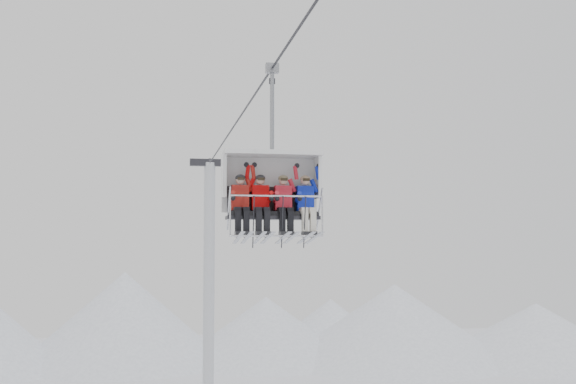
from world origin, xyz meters
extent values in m
cone|color=white|center=(-5.00, 44.00, 3.50)|extent=(16.00, 16.00, 7.00)
cone|color=white|center=(6.00, 43.00, 2.50)|extent=(14.00, 14.00, 5.00)
cone|color=white|center=(16.00, 41.00, 3.00)|extent=(18.00, 18.00, 6.00)
cone|color=white|center=(27.00, 39.00, 2.25)|extent=(16.00, 16.00, 4.50)
cone|color=white|center=(12.00, 46.00, 2.25)|extent=(12.00, 12.00, 4.50)
cylinder|color=silver|center=(0.00, 22.00, 6.65)|extent=(0.56, 0.56, 13.30)
cube|color=#2A2A2E|center=(0.00, 22.00, 13.30)|extent=(2.00, 0.35, 0.35)
cylinder|color=#2A2A2E|center=(0.00, 0.00, 13.30)|extent=(0.06, 50.00, 0.06)
cube|color=black|center=(0.00, 1.95, 9.95)|extent=(1.99, 0.55, 0.10)
cube|color=black|center=(0.00, 2.21, 10.29)|extent=(1.99, 0.10, 0.58)
cube|color=#2A2A2E|center=(0.00, 1.95, 9.86)|extent=(2.08, 0.60, 0.08)
cube|color=silver|center=(0.00, 2.43, 10.65)|extent=(2.22, 0.10, 1.32)
cube|color=silver|center=(0.00, 2.03, 11.31)|extent=(2.22, 0.90, 0.10)
cylinder|color=silver|center=(0.00, 1.40, 10.32)|extent=(2.03, 0.04, 0.04)
cylinder|color=silver|center=(0.00, 1.33, 9.45)|extent=(2.03, 0.04, 0.04)
cylinder|color=gray|center=(0.00, 2.05, 12.31)|extent=(0.10, 0.10, 1.99)
cube|color=gray|center=(0.00, 2.05, 13.30)|extent=(0.30, 0.18, 0.22)
cube|color=#A51D15|center=(-0.73, 1.99, 10.31)|extent=(0.38, 0.25, 0.56)
sphere|color=tan|center=(-0.73, 1.95, 10.71)|extent=(0.21, 0.21, 0.21)
cube|color=black|center=(-0.82, 1.55, 9.77)|extent=(0.13, 0.15, 0.45)
cube|color=black|center=(-0.64, 1.55, 9.77)|extent=(0.13, 0.15, 0.45)
cube|color=silver|center=(-0.82, 1.45, 9.41)|extent=(0.09, 1.69, 0.26)
cube|color=silver|center=(-0.64, 1.45, 9.41)|extent=(0.09, 1.69, 0.26)
cube|color=#B90506|center=(-0.28, 1.99, 10.31)|extent=(0.38, 0.25, 0.56)
sphere|color=tan|center=(-0.28, 1.95, 10.71)|extent=(0.21, 0.21, 0.21)
cube|color=black|center=(-0.37, 1.55, 9.77)|extent=(0.13, 0.15, 0.45)
cube|color=black|center=(-0.19, 1.55, 9.77)|extent=(0.13, 0.15, 0.45)
cube|color=silver|center=(-0.37, 1.45, 9.41)|extent=(0.09, 1.69, 0.26)
cube|color=silver|center=(-0.19, 1.45, 9.41)|extent=(0.09, 1.69, 0.26)
cube|color=red|center=(0.24, 1.99, 10.31)|extent=(0.38, 0.25, 0.56)
sphere|color=tan|center=(0.24, 1.95, 10.71)|extent=(0.21, 0.21, 0.21)
cube|color=black|center=(0.15, 1.55, 9.77)|extent=(0.13, 0.15, 0.45)
cube|color=black|center=(0.33, 1.55, 9.77)|extent=(0.13, 0.15, 0.45)
cube|color=silver|center=(0.15, 1.45, 9.41)|extent=(0.09, 1.69, 0.26)
cube|color=silver|center=(0.33, 1.45, 9.41)|extent=(0.09, 1.69, 0.26)
cube|color=#1024B0|center=(0.75, 1.99, 10.31)|extent=(0.38, 0.25, 0.56)
sphere|color=tan|center=(0.75, 1.95, 10.71)|extent=(0.21, 0.21, 0.21)
cube|color=beige|center=(0.66, 1.55, 9.77)|extent=(0.13, 0.15, 0.45)
cube|color=beige|center=(0.84, 1.55, 9.77)|extent=(0.13, 0.15, 0.45)
cube|color=silver|center=(0.66, 1.45, 9.41)|extent=(0.09, 1.69, 0.26)
cube|color=silver|center=(0.84, 1.45, 9.41)|extent=(0.09, 1.69, 0.26)
camera|label=1|loc=(-2.55, -14.06, 9.31)|focal=45.00mm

